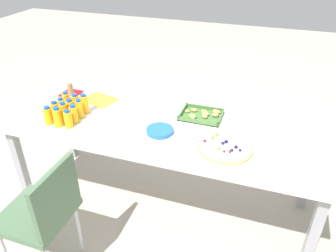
{
  "coord_description": "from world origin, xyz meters",
  "views": [
    {
      "loc": [
        0.67,
        -1.87,
        1.94
      ],
      "look_at": [
        0.05,
        -0.03,
        0.77
      ],
      "focal_mm": 35.11,
      "sensor_mm": 36.0,
      "label": 1
    }
  ],
  "objects_px": {
    "fruit_pizza": "(225,148)",
    "cardboard_tube": "(71,93)",
    "napkin_stack": "(71,93)",
    "juice_bottle_0": "(48,116)",
    "juice_bottle_2": "(68,119)",
    "snack_tray": "(202,115)",
    "juice_bottle_6": "(62,106)",
    "chair_near_left": "(44,211)",
    "juice_bottle_3": "(55,111)",
    "juice_bottle_8": "(79,109)",
    "juice_bottle_11": "(84,104)",
    "plate_stack": "(160,131)",
    "party_table": "(163,133)",
    "juice_bottle_9": "(66,101)",
    "juice_bottle_1": "(58,117)",
    "juice_bottle_7": "(70,108)",
    "juice_bottle_4": "(64,112)",
    "paper_folder": "(99,100)",
    "juice_bottle_10": "(76,104)",
    "juice_bottle_5": "(74,114)"
  },
  "relations": [
    {
      "from": "juice_bottle_6",
      "to": "juice_bottle_9",
      "type": "distance_m",
      "value": 0.07
    },
    {
      "from": "juice_bottle_2",
      "to": "snack_tray",
      "type": "relative_size",
      "value": 0.45
    },
    {
      "from": "juice_bottle_8",
      "to": "juice_bottle_11",
      "type": "bearing_deg",
      "value": 94.25
    },
    {
      "from": "chair_near_left",
      "to": "juice_bottle_9",
      "type": "distance_m",
      "value": 0.88
    },
    {
      "from": "juice_bottle_2",
      "to": "paper_folder",
      "type": "relative_size",
      "value": 0.51
    },
    {
      "from": "juice_bottle_1",
      "to": "napkin_stack",
      "type": "bearing_deg",
      "value": 113.97
    },
    {
      "from": "juice_bottle_5",
      "to": "juice_bottle_11",
      "type": "xyz_separation_m",
      "value": [
        -0.01,
        0.15,
        0.01
      ]
    },
    {
      "from": "juice_bottle_2",
      "to": "juice_bottle_11",
      "type": "relative_size",
      "value": 0.88
    },
    {
      "from": "juice_bottle_2",
      "to": "plate_stack",
      "type": "height_order",
      "value": "juice_bottle_2"
    },
    {
      "from": "juice_bottle_6",
      "to": "plate_stack",
      "type": "xyz_separation_m",
      "value": [
        0.78,
        -0.02,
        -0.05
      ]
    },
    {
      "from": "cardboard_tube",
      "to": "paper_folder",
      "type": "height_order",
      "value": "cardboard_tube"
    },
    {
      "from": "juice_bottle_5",
      "to": "snack_tray",
      "type": "distance_m",
      "value": 0.92
    },
    {
      "from": "juice_bottle_6",
      "to": "napkin_stack",
      "type": "bearing_deg",
      "value": 112.73
    },
    {
      "from": "party_table",
      "to": "snack_tray",
      "type": "distance_m",
      "value": 0.32
    },
    {
      "from": "juice_bottle_10",
      "to": "juice_bottle_1",
      "type": "bearing_deg",
      "value": -90.39
    },
    {
      "from": "juice_bottle_3",
      "to": "juice_bottle_8",
      "type": "height_order",
      "value": "juice_bottle_8"
    },
    {
      "from": "juice_bottle_4",
      "to": "fruit_pizza",
      "type": "relative_size",
      "value": 0.43
    },
    {
      "from": "party_table",
      "to": "juice_bottle_0",
      "type": "relative_size",
      "value": 16.71
    },
    {
      "from": "juice_bottle_5",
      "to": "snack_tray",
      "type": "relative_size",
      "value": 0.46
    },
    {
      "from": "party_table",
      "to": "fruit_pizza",
      "type": "xyz_separation_m",
      "value": [
        0.47,
        -0.15,
        0.08
      ]
    },
    {
      "from": "juice_bottle_6",
      "to": "juice_bottle_8",
      "type": "bearing_deg",
      "value": -1.74
    },
    {
      "from": "juice_bottle_6",
      "to": "juice_bottle_10",
      "type": "bearing_deg",
      "value": 38.92
    },
    {
      "from": "fruit_pizza",
      "to": "napkin_stack",
      "type": "bearing_deg",
      "value": 164.35
    },
    {
      "from": "juice_bottle_7",
      "to": "juice_bottle_9",
      "type": "xyz_separation_m",
      "value": [
        -0.08,
        0.08,
        0.01
      ]
    },
    {
      "from": "juice_bottle_0",
      "to": "juice_bottle_5",
      "type": "relative_size",
      "value": 1.0
    },
    {
      "from": "fruit_pizza",
      "to": "juice_bottle_9",
      "type": "bearing_deg",
      "value": 173.58
    },
    {
      "from": "cardboard_tube",
      "to": "paper_folder",
      "type": "bearing_deg",
      "value": 27.38
    },
    {
      "from": "plate_stack",
      "to": "fruit_pizza",
      "type": "bearing_deg",
      "value": -6.52
    },
    {
      "from": "party_table",
      "to": "juice_bottle_10",
      "type": "distance_m",
      "value": 0.7
    },
    {
      "from": "party_table",
      "to": "fruit_pizza",
      "type": "distance_m",
      "value": 0.5
    },
    {
      "from": "juice_bottle_1",
      "to": "juice_bottle_11",
      "type": "relative_size",
      "value": 0.97
    },
    {
      "from": "fruit_pizza",
      "to": "snack_tray",
      "type": "relative_size",
      "value": 1.13
    },
    {
      "from": "juice_bottle_8",
      "to": "juice_bottle_9",
      "type": "distance_m",
      "value": 0.18
    },
    {
      "from": "juice_bottle_3",
      "to": "cardboard_tube",
      "type": "xyz_separation_m",
      "value": [
        -0.04,
        0.27,
        0.02
      ]
    },
    {
      "from": "juice_bottle_10",
      "to": "napkin_stack",
      "type": "bearing_deg",
      "value": 130.36
    },
    {
      "from": "juice_bottle_8",
      "to": "juice_bottle_11",
      "type": "distance_m",
      "value": 0.08
    },
    {
      "from": "fruit_pizza",
      "to": "juice_bottle_1",
      "type": "bearing_deg",
      "value": -175.43
    },
    {
      "from": "juice_bottle_7",
      "to": "napkin_stack",
      "type": "height_order",
      "value": "juice_bottle_7"
    },
    {
      "from": "chair_near_left",
      "to": "snack_tray",
      "type": "distance_m",
      "value": 1.24
    },
    {
      "from": "napkin_stack",
      "to": "juice_bottle_6",
      "type": "bearing_deg",
      "value": -67.27
    },
    {
      "from": "chair_near_left",
      "to": "juice_bottle_3",
      "type": "relative_size",
      "value": 5.97
    },
    {
      "from": "juice_bottle_0",
      "to": "juice_bottle_7",
      "type": "xyz_separation_m",
      "value": [
        0.08,
        0.15,
        -0.0
      ]
    },
    {
      "from": "party_table",
      "to": "paper_folder",
      "type": "height_order",
      "value": "paper_folder"
    },
    {
      "from": "juice_bottle_1",
      "to": "juice_bottle_8",
      "type": "relative_size",
      "value": 1.01
    },
    {
      "from": "juice_bottle_1",
      "to": "juice_bottle_5",
      "type": "relative_size",
      "value": 1.07
    },
    {
      "from": "chair_near_left",
      "to": "cardboard_tube",
      "type": "distance_m",
      "value": 1.0
    },
    {
      "from": "juice_bottle_0",
      "to": "fruit_pizza",
      "type": "xyz_separation_m",
      "value": [
        1.24,
        0.09,
        -0.05
      ]
    },
    {
      "from": "paper_folder",
      "to": "juice_bottle_0",
      "type": "bearing_deg",
      "value": -108.89
    },
    {
      "from": "fruit_pizza",
      "to": "cardboard_tube",
      "type": "bearing_deg",
      "value": 168.48
    },
    {
      "from": "fruit_pizza",
      "to": "napkin_stack",
      "type": "relative_size",
      "value": 2.27
    }
  ]
}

